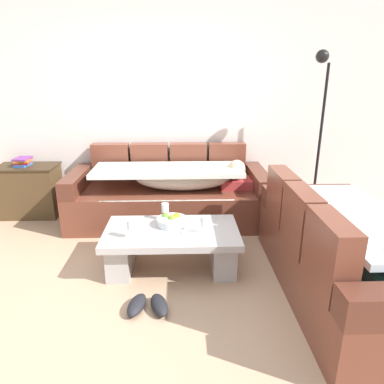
# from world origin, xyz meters

# --- Properties ---
(ground_plane) EXTENTS (14.00, 14.00, 0.00)m
(ground_plane) POSITION_xyz_m (0.00, 0.00, 0.00)
(ground_plane) COLOR tan
(back_wall) EXTENTS (9.00, 0.10, 2.70)m
(back_wall) POSITION_xyz_m (0.00, 2.15, 1.35)
(back_wall) COLOR silver
(back_wall) RESTS_ON ground_plane
(couch_along_wall) EXTENTS (2.31, 0.92, 0.88)m
(couch_along_wall) POSITION_xyz_m (0.21, 1.62, 0.33)
(couch_along_wall) COLOR brown
(couch_along_wall) RESTS_ON ground_plane
(couch_near_window) EXTENTS (0.92, 1.96, 0.88)m
(couch_near_window) POSITION_xyz_m (1.60, 0.07, 0.34)
(couch_near_window) COLOR brown
(couch_near_window) RESTS_ON ground_plane
(coffee_table) EXTENTS (1.20, 0.68, 0.38)m
(coffee_table) POSITION_xyz_m (0.24, 0.51, 0.24)
(coffee_table) COLOR #B0ACAB
(coffee_table) RESTS_ON ground_plane
(fruit_bowl) EXTENTS (0.28, 0.28, 0.10)m
(fruit_bowl) POSITION_xyz_m (0.24, 0.61, 0.42)
(fruit_bowl) COLOR silver
(fruit_bowl) RESTS_ON coffee_table
(wine_glass_near_left) EXTENTS (0.07, 0.07, 0.17)m
(wine_glass_near_left) POSITION_xyz_m (-0.10, 0.35, 0.50)
(wine_glass_near_left) COLOR silver
(wine_glass_near_left) RESTS_ON coffee_table
(wine_glass_near_right) EXTENTS (0.07, 0.07, 0.17)m
(wine_glass_near_right) POSITION_xyz_m (0.52, 0.41, 0.50)
(wine_glass_near_right) COLOR silver
(wine_glass_near_right) RESTS_ON coffee_table
(wine_glass_far_back) EXTENTS (0.07, 0.07, 0.17)m
(wine_glass_far_back) POSITION_xyz_m (0.17, 0.74, 0.50)
(wine_glass_far_back) COLOR silver
(wine_glass_far_back) RESTS_ON coffee_table
(open_magazine) EXTENTS (0.32, 0.26, 0.01)m
(open_magazine) POSITION_xyz_m (0.45, 0.51, 0.39)
(open_magazine) COLOR white
(open_magazine) RESTS_ON coffee_table
(side_cabinet) EXTENTS (0.72, 0.44, 0.64)m
(side_cabinet) POSITION_xyz_m (-1.57, 1.85, 0.32)
(side_cabinet) COLOR #4B371F
(side_cabinet) RESTS_ON ground_plane
(book_stack_on_cabinet) EXTENTS (0.19, 0.23, 0.10)m
(book_stack_on_cabinet) POSITION_xyz_m (-1.59, 1.85, 0.69)
(book_stack_on_cabinet) COLOR #2D569E
(book_stack_on_cabinet) RESTS_ON side_cabinet
(floor_lamp) EXTENTS (0.33, 0.31, 1.95)m
(floor_lamp) POSITION_xyz_m (1.91, 1.64, 1.12)
(floor_lamp) COLOR black
(floor_lamp) RESTS_ON ground_plane
(pair_of_shoes) EXTENTS (0.36, 0.30, 0.09)m
(pair_of_shoes) POSITION_xyz_m (0.07, -0.11, 0.04)
(pair_of_shoes) COLOR black
(pair_of_shoes) RESTS_ON ground_plane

